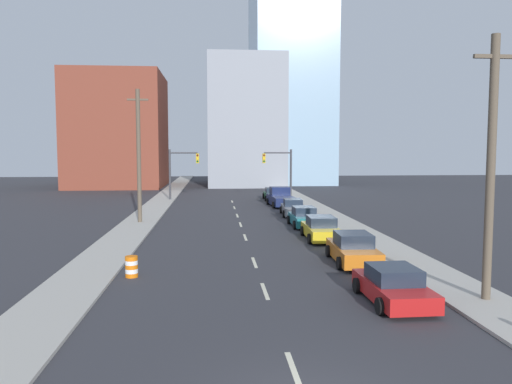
{
  "coord_description": "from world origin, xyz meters",
  "views": [
    {
      "loc": [
        -2.03,
        -10.27,
        5.67
      ],
      "look_at": [
        1.5,
        31.1,
        2.2
      ],
      "focal_mm": 35.0,
      "sensor_mm": 36.0,
      "label": 1
    }
  ],
  "objects_px": {
    "traffic_barrel": "(132,267)",
    "sedan_orange": "(353,249)",
    "sedan_teal": "(304,217)",
    "sedan_gray": "(293,208)",
    "pickup_truck_navy": "(281,198)",
    "utility_pole_right_near": "(491,167)",
    "utility_pole_left_mid": "(139,155)",
    "sedan_yellow": "(321,229)",
    "traffic_signal_left": "(178,168)",
    "sedan_green": "(272,194)",
    "sedan_red": "(393,286)",
    "traffic_signal_right": "(283,167)"
  },
  "relations": [
    {
      "from": "traffic_barrel",
      "to": "sedan_orange",
      "type": "height_order",
      "value": "sedan_orange"
    },
    {
      "from": "sedan_teal",
      "to": "sedan_gray",
      "type": "bearing_deg",
      "value": 88.09
    },
    {
      "from": "sedan_gray",
      "to": "pickup_truck_navy",
      "type": "relative_size",
      "value": 0.86
    },
    {
      "from": "sedan_teal",
      "to": "utility_pole_right_near",
      "type": "bearing_deg",
      "value": -80.03
    },
    {
      "from": "utility_pole_left_mid",
      "to": "sedan_yellow",
      "type": "distance_m",
      "value": 15.62
    },
    {
      "from": "sedan_teal",
      "to": "traffic_signal_left",
      "type": "bearing_deg",
      "value": 117.24
    },
    {
      "from": "sedan_teal",
      "to": "pickup_truck_navy",
      "type": "xyz_separation_m",
      "value": [
        0.15,
        13.79,
        0.11
      ]
    },
    {
      "from": "sedan_teal",
      "to": "sedan_green",
      "type": "bearing_deg",
      "value": 89.63
    },
    {
      "from": "sedan_red",
      "to": "sedan_green",
      "type": "height_order",
      "value": "sedan_green"
    },
    {
      "from": "sedan_yellow",
      "to": "traffic_barrel",
      "type": "bearing_deg",
      "value": -138.9
    },
    {
      "from": "traffic_signal_left",
      "to": "sedan_red",
      "type": "distance_m",
      "value": 40.77
    },
    {
      "from": "sedan_orange",
      "to": "sedan_yellow",
      "type": "bearing_deg",
      "value": 94.14
    },
    {
      "from": "utility_pole_right_near",
      "to": "sedan_gray",
      "type": "height_order",
      "value": "utility_pole_right_near"
    },
    {
      "from": "utility_pole_right_near",
      "to": "sedan_yellow",
      "type": "distance_m",
      "value": 14.6
    },
    {
      "from": "traffic_signal_right",
      "to": "pickup_truck_navy",
      "type": "xyz_separation_m",
      "value": [
        -1.09,
        -6.7,
        -2.92
      ]
    },
    {
      "from": "sedan_yellow",
      "to": "traffic_signal_right",
      "type": "bearing_deg",
      "value": 89.17
    },
    {
      "from": "utility_pole_right_near",
      "to": "sedan_red",
      "type": "bearing_deg",
      "value": 175.79
    },
    {
      "from": "traffic_signal_left",
      "to": "traffic_signal_right",
      "type": "relative_size",
      "value": 1.0
    },
    {
      "from": "sedan_yellow",
      "to": "sedan_gray",
      "type": "distance_m",
      "value": 11.83
    },
    {
      "from": "sedan_red",
      "to": "sedan_green",
      "type": "xyz_separation_m",
      "value": [
        0.07,
        39.08,
        0.02
      ]
    },
    {
      "from": "sedan_gray",
      "to": "sedan_orange",
      "type": "bearing_deg",
      "value": -86.47
    },
    {
      "from": "sedan_yellow",
      "to": "sedan_green",
      "type": "distance_m",
      "value": 25.81
    },
    {
      "from": "sedan_green",
      "to": "utility_pole_right_near",
      "type": "bearing_deg",
      "value": -84.6
    },
    {
      "from": "traffic_barrel",
      "to": "sedan_gray",
      "type": "relative_size",
      "value": 0.2
    },
    {
      "from": "sedan_green",
      "to": "traffic_signal_right",
      "type": "bearing_deg",
      "value": 8.12
    },
    {
      "from": "traffic_barrel",
      "to": "pickup_truck_navy",
      "type": "xyz_separation_m",
      "value": [
        10.55,
        27.92,
        0.31
      ]
    },
    {
      "from": "traffic_signal_right",
      "to": "sedan_red",
      "type": "height_order",
      "value": "traffic_signal_right"
    },
    {
      "from": "utility_pole_right_near",
      "to": "sedan_green",
      "type": "height_order",
      "value": "utility_pole_right_near"
    },
    {
      "from": "utility_pole_right_near",
      "to": "pickup_truck_navy",
      "type": "height_order",
      "value": "utility_pole_right_near"
    },
    {
      "from": "traffic_barrel",
      "to": "traffic_signal_left",
      "type": "bearing_deg",
      "value": 90.46
    },
    {
      "from": "utility_pole_left_mid",
      "to": "traffic_signal_left",
      "type": "bearing_deg",
      "value": 84.38
    },
    {
      "from": "traffic_signal_left",
      "to": "sedan_orange",
      "type": "distance_m",
      "value": 34.6
    },
    {
      "from": "sedan_orange",
      "to": "traffic_signal_right",
      "type": "bearing_deg",
      "value": 90.94
    },
    {
      "from": "traffic_signal_right",
      "to": "pickup_truck_navy",
      "type": "bearing_deg",
      "value": -99.23
    },
    {
      "from": "traffic_signal_right",
      "to": "sedan_orange",
      "type": "distance_m",
      "value": 32.83
    },
    {
      "from": "sedan_yellow",
      "to": "pickup_truck_navy",
      "type": "height_order",
      "value": "pickup_truck_navy"
    },
    {
      "from": "sedan_orange",
      "to": "pickup_truck_navy",
      "type": "bearing_deg",
      "value": 92.91
    },
    {
      "from": "utility_pole_right_near",
      "to": "sedan_orange",
      "type": "height_order",
      "value": "utility_pole_right_near"
    },
    {
      "from": "utility_pole_left_mid",
      "to": "sedan_gray",
      "type": "height_order",
      "value": "utility_pole_left_mid"
    },
    {
      "from": "sedan_red",
      "to": "sedan_yellow",
      "type": "xyz_separation_m",
      "value": [
        0.15,
        13.27,
        0.06
      ]
    },
    {
      "from": "traffic_signal_right",
      "to": "sedan_teal",
      "type": "distance_m",
      "value": 20.75
    },
    {
      "from": "sedan_teal",
      "to": "sedan_gray",
      "type": "distance_m",
      "value": 6.35
    },
    {
      "from": "sedan_yellow",
      "to": "sedan_gray",
      "type": "relative_size",
      "value": 1.0
    },
    {
      "from": "traffic_signal_right",
      "to": "utility_pole_left_mid",
      "type": "xyz_separation_m",
      "value": [
        -13.68,
        -17.89,
        1.59
      ]
    },
    {
      "from": "sedan_green",
      "to": "pickup_truck_navy",
      "type": "bearing_deg",
      "value": -88.49
    },
    {
      "from": "sedan_orange",
      "to": "sedan_green",
      "type": "distance_m",
      "value": 32.51
    },
    {
      "from": "sedan_yellow",
      "to": "sedan_teal",
      "type": "distance_m",
      "value": 5.48
    },
    {
      "from": "traffic_signal_left",
      "to": "sedan_gray",
      "type": "xyz_separation_m",
      "value": [
        10.86,
        -14.14,
        -3.04
      ]
    },
    {
      "from": "utility_pole_right_near",
      "to": "sedan_teal",
      "type": "height_order",
      "value": "utility_pole_right_near"
    },
    {
      "from": "pickup_truck_navy",
      "to": "sedan_green",
      "type": "relative_size",
      "value": 1.27
    }
  ]
}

